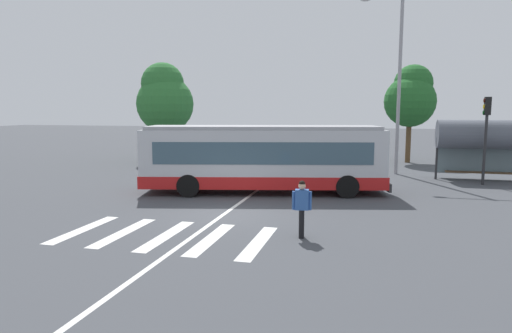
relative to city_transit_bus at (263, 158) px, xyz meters
The scene contains 13 objects.
ground_plane 4.74m from the city_transit_bus, 92.78° to the right, with size 160.00×160.00×0.00m, color #424449.
city_transit_bus is the anchor object (origin of this frame).
pedestrian_crossing_street 7.36m from the city_transit_bus, 67.66° to the right, with size 0.58×0.31×1.72m.
parked_car_blue 10.59m from the city_transit_bus, 103.28° to the left, with size 2.01×4.57×1.35m.
parked_car_silver 11.02m from the city_transit_bus, 88.26° to the left, with size 1.88×4.50×1.35m.
parked_car_charcoal 10.87m from the city_transit_bus, 73.89° to the left, with size 1.95×4.54×1.35m.
traffic_light_far_corner 11.49m from the city_transit_bus, 25.10° to the left, with size 0.33×0.32×4.42m.
bus_stop_shelter 12.33m from the city_transit_bus, 30.37° to the left, with size 4.80×1.54×3.25m.
twin_arm_street_lamp 11.05m from the city_transit_bus, 51.21° to the left, with size 4.69×0.32×10.39m.
background_tree_left 14.38m from the city_transit_bus, 133.86° to the left, with size 4.09×4.09×7.17m.
background_tree_right 16.31m from the city_transit_bus, 62.16° to the left, with size 3.62×3.62×7.00m.
crosswalk_painted_stripes 7.86m from the city_transit_bus, 99.02° to the right, with size 6.19×3.39×0.01m.
lane_center_line 2.95m from the city_transit_bus, 98.92° to the right, with size 0.16×24.00×0.01m, color silver.
Camera 1 is at (4.86, -15.09, 3.78)m, focal length 31.11 mm.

